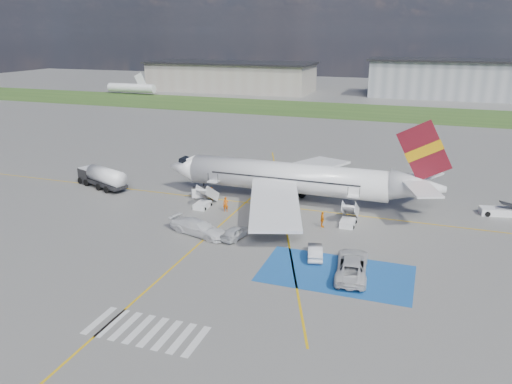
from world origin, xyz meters
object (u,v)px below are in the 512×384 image
belt_loader (503,212)px  car_silver_a (235,233)px  van_white_b (199,225)px  airliner (298,178)px  gpu_cart (199,193)px  fuel_tanker (102,179)px  car_silver_b (315,251)px  van_white_a (352,262)px

belt_loader → car_silver_a: (-28.26, -17.62, 0.28)m
van_white_b → car_silver_a: bearing=-69.5°
airliner → gpu_cart: 13.50m
airliner → van_white_b: airliner is taller
airliner → car_silver_a: airliner is taller
van_white_b → gpu_cart: bearing=41.7°
fuel_tanker → car_silver_a: 27.06m
gpu_cart → van_white_b: bearing=-81.1°
belt_loader → car_silver_b: bearing=-145.6°
belt_loader → van_white_b: (-32.52, -17.92, 0.67)m
car_silver_b → fuel_tanker: bearing=-34.1°
fuel_tanker → gpu_cart: (15.15, 0.36, -0.62)m
gpu_cart → van_white_a: 27.45m
airliner → car_silver_a: size_ratio=8.95×
car_silver_a → car_silver_b: bearing=-178.5°
car_silver_b → belt_loader: bearing=-148.2°
gpu_cart → belt_loader: size_ratio=0.36×
airliner → fuel_tanker: 28.38m
van_white_a → car_silver_b: bearing=-35.5°
belt_loader → van_white_a: 26.37m
fuel_tanker → belt_loader: bearing=28.8°
van_white_a → van_white_b: size_ratio=1.09×
car_silver_b → van_white_a: size_ratio=0.68×
car_silver_b → airliner: bearing=-82.9°
gpu_cart → belt_loader: (37.90, 6.45, -0.27)m
gpu_cart → van_white_b: van_white_b is taller
van_white_a → van_white_b: (-17.47, 3.73, -0.04)m
gpu_cart → van_white_b: (5.38, -11.47, 0.40)m
airliner → belt_loader: 25.39m
car_silver_a → fuel_tanker: bearing=-11.0°
belt_loader → car_silver_a: size_ratio=1.42×
airliner → van_white_a: size_ratio=6.10×
belt_loader → van_white_b: van_white_b is taller
gpu_cart → van_white_a: bearing=-49.9°
van_white_a → van_white_b: 17.87m
car_silver_a → car_silver_b: car_silver_a is taller
airliner → car_silver_b: airliner is taller
airliner → car_silver_a: bearing=-104.1°
gpu_cart → van_white_b: 12.67m
car_silver_b → van_white_b: bearing=-20.2°
airliner → gpu_cart: (-13.03, -2.32, -2.70)m
airliner → belt_loader: airliner is taller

